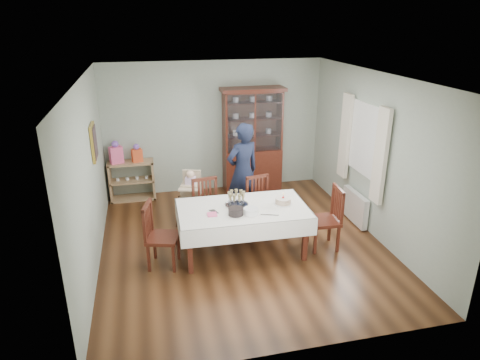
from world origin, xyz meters
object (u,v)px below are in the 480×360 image
object	(u,v)px
high_chair	(191,202)
gift_bag_pink	(116,153)
china_cabinet	(252,139)
dining_table	(243,230)
chair_end_right	(324,230)
sideboard	(132,181)
gift_bag_orange	(137,154)
chair_far_left	(209,221)
champagne_tray	(236,201)
chair_end_left	(162,247)
chair_far_right	(261,216)
birthday_cake	(283,201)
woman	(243,172)

from	to	relation	value
high_chair	gift_bag_pink	distance (m)	1.93
china_cabinet	high_chair	distance (m)	2.07
dining_table	chair_end_right	bearing A→B (deg)	-6.85
sideboard	gift_bag_orange	size ratio (longest dim) A/B	2.45
chair_far_left	high_chair	world-z (taller)	chair_far_left
chair_end_right	champagne_tray	world-z (taller)	chair_end_right
chair_far_left	high_chair	distance (m)	0.70
chair_end_left	champagne_tray	bearing A→B (deg)	-62.64
china_cabinet	high_chair	world-z (taller)	china_cabinet
china_cabinet	chair_end_right	size ratio (longest dim) A/B	2.13
gift_bag_pink	chair_far_right	bearing A→B (deg)	-38.65
birthday_cake	gift_bag_orange	bearing A→B (deg)	131.20
chair_far_left	chair_far_right	bearing A→B (deg)	-7.70
chair_far_left	gift_bag_orange	size ratio (longest dim) A/B	2.76
dining_table	china_cabinet	size ratio (longest dim) A/B	0.93
chair_far_left	gift_bag_pink	bearing A→B (deg)	119.14
sideboard	chair_far_right	distance (m)	2.92
dining_table	woman	distance (m)	1.36
champagne_tray	gift_bag_pink	xyz separation A→B (m)	(-1.88, 2.40, 0.17)
chair_far_left	birthday_cake	world-z (taller)	chair_far_left
woman	chair_end_right	bearing A→B (deg)	105.66
chair_far_right	high_chair	bearing A→B (deg)	139.15
china_cabinet	woman	distance (m)	1.40
chair_end_left	gift_bag_orange	xyz separation A→B (m)	(-0.30, 2.63, 0.67)
champagne_tray	woman	bearing A→B (deg)	71.99
birthday_cake	gift_bag_orange	world-z (taller)	gift_bag_orange
sideboard	woman	size ratio (longest dim) A/B	0.50
champagne_tray	birthday_cake	size ratio (longest dim) A/B	1.32
chair_end_left	chair_end_right	xyz separation A→B (m)	(2.56, -0.03, 0.01)
chair_far_right	woman	size ratio (longest dim) A/B	0.55
chair_end_right	gift_bag_pink	xyz separation A→B (m)	(-3.26, 2.67, 0.70)
woman	gift_bag_orange	world-z (taller)	woman
chair_far_left	chair_end_right	world-z (taller)	chair_end_right
woman	birthday_cake	xyz separation A→B (m)	(0.36, -1.23, -0.08)
dining_table	champagne_tray	distance (m)	0.47
chair_far_left	champagne_tray	world-z (taller)	chair_far_left
high_chair	chair_far_left	bearing A→B (deg)	-54.38
chair_far_left	gift_bag_orange	xyz separation A→B (m)	(-1.11, 1.95, 0.66)
china_cabinet	high_chair	xyz separation A→B (m)	(-1.45, -1.28, -0.74)
chair_end_right	woman	xyz separation A→B (m)	(-1.02, 1.38, 0.59)
china_cabinet	champagne_tray	xyz separation A→B (m)	(-0.87, -2.40, -0.29)
sideboard	champagne_tray	world-z (taller)	champagne_tray
gift_bag_orange	sideboard	bearing A→B (deg)	172.08
chair_end_left	gift_bag_pink	xyz separation A→B (m)	(-0.70, 2.63, 0.70)
sideboard	gift_bag_pink	xyz separation A→B (m)	(-0.25, -0.02, 0.60)
china_cabinet	gift_bag_pink	bearing A→B (deg)	179.97
china_cabinet	woman	bearing A→B (deg)	-111.59
china_cabinet	gift_bag_orange	size ratio (longest dim) A/B	5.93
sideboard	chair_end_right	distance (m)	4.04
dining_table	champagne_tray	bearing A→B (deg)	122.85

